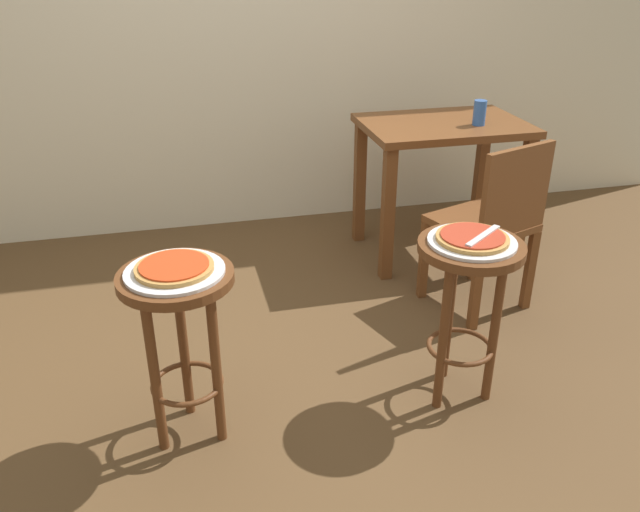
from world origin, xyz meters
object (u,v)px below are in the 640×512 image
stool_foreground (467,285)px  stool_middle (180,318)px  cup_near_edge (480,113)px  pizza_middle (174,267)px  pizza_server_knife (483,236)px  pizza_foreground (472,238)px  serving_plate_foreground (472,242)px  wooden_chair (492,221)px  dining_table (442,148)px  serving_plate_middle (175,272)px

stool_foreground → stool_middle: same height
cup_near_edge → pizza_middle: bearing=-144.9°
stool_middle → cup_near_edge: 2.01m
pizza_middle → pizza_server_knife: pizza_server_knife is taller
pizza_middle → pizza_server_knife: (1.08, -0.04, 0.01)m
cup_near_edge → pizza_server_knife: cup_near_edge is taller
pizza_foreground → pizza_middle: bearing=179.1°
cup_near_edge → pizza_foreground: bearing=-116.5°
stool_foreground → serving_plate_foreground: serving_plate_foreground is taller
serving_plate_foreground → wooden_chair: bearing=55.5°
pizza_middle → dining_table: 1.93m
serving_plate_middle → pizza_middle: size_ratio=1.28×
cup_near_edge → dining_table: bearing=146.6°
stool_foreground → stool_middle: 1.05m
serving_plate_middle → pizza_server_knife: 1.08m
stool_middle → wooden_chair: wooden_chair is taller
pizza_foreground → pizza_server_knife: 0.04m
pizza_middle → pizza_foreground: bearing=-0.9°
stool_foreground → cup_near_edge: (0.58, 1.16, 0.33)m
serving_plate_middle → cup_near_edge: bearing=35.1°
dining_table → wooden_chair: (-0.02, -0.67, -0.15)m
pizza_middle → dining_table: (1.47, 1.24, -0.07)m
dining_table → serving_plate_foreground: bearing=-108.7°
dining_table → wooden_chair: 0.68m
pizza_server_knife → stool_foreground: bearing=109.6°
serving_plate_foreground → pizza_foreground: (0.00, 0.00, 0.02)m
serving_plate_foreground → dining_table: (0.43, 1.26, -0.06)m
serving_plate_foreground → serving_plate_middle: size_ratio=0.97×
pizza_middle → wooden_chair: bearing=21.6°
dining_table → wooden_chair: size_ratio=1.02×
pizza_foreground → serving_plate_foreground: bearing=0.0°
pizza_server_knife → wooden_chair: bearing=21.6°
stool_middle → cup_near_edge: (1.62, 1.14, 0.33)m
dining_table → cup_near_edge: 0.28m
serving_plate_foreground → cup_near_edge: bearing=63.5°
wooden_chair → stool_middle: bearing=-158.4°
stool_foreground → stool_middle: size_ratio=1.00×
serving_plate_foreground → cup_near_edge: cup_near_edge is taller
pizza_server_knife → stool_middle: bearing=141.3°
stool_middle → stool_foreground: bearing=-0.9°
pizza_foreground → pizza_server_knife: pizza_server_knife is taller
dining_table → cup_near_edge: size_ratio=6.71×
serving_plate_middle → wooden_chair: wooden_chair is taller
pizza_foreground → pizza_middle: (-1.05, 0.02, -0.00)m
wooden_chair → pizza_server_knife: (-0.38, -0.61, 0.24)m
wooden_chair → pizza_middle: bearing=-158.4°
serving_plate_middle → pizza_server_knife: pizza_server_knife is taller
dining_table → pizza_middle: bearing=-139.9°
serving_plate_foreground → pizza_middle: 1.05m
wooden_chair → pizza_server_knife: bearing=-121.6°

